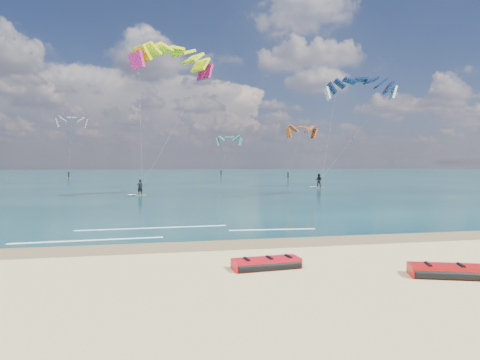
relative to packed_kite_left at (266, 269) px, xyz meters
name	(u,v)px	position (x,y,z in m)	size (l,w,h in m)	color
ground	(157,190)	(-3.13, 41.32, 0.00)	(320.00, 320.00, 0.00)	tan
wet_sand_strip	(166,247)	(-3.13, 4.32, 0.00)	(320.00, 2.40, 0.01)	brown
sea	(154,175)	(-3.13, 105.32, 0.02)	(320.00, 200.00, 0.04)	#082330
packed_kite_left	(266,269)	(0.00, 0.00, 0.00)	(2.46, 1.11, 0.40)	red
packed_kite_mid	(456,277)	(5.40, -2.21, 0.00)	(2.94, 1.17, 0.43)	#BC0E0D
kitesurfer_main	(156,117)	(-3.20, 29.88, 8.02)	(10.21, 9.02, 15.68)	#B0EF1C
kitesurfer_far	(341,126)	(21.08, 39.90, 8.35)	(11.47, 7.57, 16.01)	#B7971B
shoreline_foam	(162,232)	(-3.19, 7.92, 0.05)	(14.44, 3.66, 0.01)	white
distant_kites	(121,151)	(-10.39, 85.48, 6.04)	(80.07, 28.00, 13.70)	#3AA172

